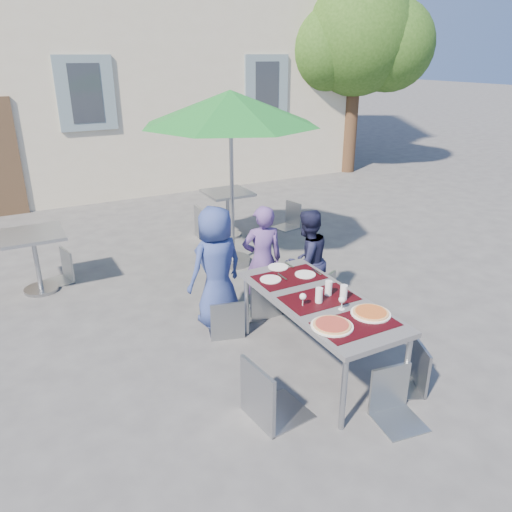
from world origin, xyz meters
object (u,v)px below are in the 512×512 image
child_1 (262,260)px  chair_4 (414,343)px  chair_1 (262,274)px  patio_umbrella (230,109)px  chair_0 (226,296)px  chair_3 (269,356)px  child_0 (216,267)px  bg_chair_l_1 (205,203)px  cafe_table_0 (35,250)px  cafe_table_1 (228,205)px  chair_2 (318,269)px  pizza_near_right (371,313)px  chair_5 (399,368)px  pizza_near_left (332,325)px  bg_chair_r_0 (58,248)px  bg_chair_r_1 (290,200)px  child_2 (306,261)px  dining_table (319,304)px

child_1 → chair_4: size_ratio=1.56×
chair_1 → patio_umbrella: patio_umbrella is taller
chair_0 → chair_3: size_ratio=0.79×
child_0 → bg_chair_l_1: (0.98, 2.67, -0.08)m
patio_umbrella → cafe_table_0: size_ratio=3.07×
cafe_table_1 → bg_chair_l_1: size_ratio=0.75×
chair_3 → child_1: bearing=62.8°
patio_umbrella → chair_2: bearing=-83.9°
pizza_near_right → cafe_table_0: bearing=124.4°
chair_1 → chair_5: size_ratio=1.08×
chair_5 → cafe_table_1: size_ratio=1.10×
pizza_near_right → pizza_near_left: bearing=-177.8°
bg_chair_r_0 → child_0: bearing=-54.8°
bg_chair_r_1 → chair_4: bearing=-108.1°
child_1 → child_0: bearing=13.8°
chair_1 → cafe_table_0: chair_1 is taller
child_2 → patio_umbrella: bearing=-93.5°
bg_chair_r_0 → cafe_table_1: size_ratio=1.07×
chair_5 → chair_2: bearing=76.4°
chair_4 → bg_chair_r_1: bearing=71.9°
bg_chair_r_1 → bg_chair_r_0: bearing=-172.7°
dining_table → child_2: (0.57, 1.08, -0.07)m
child_0 → chair_3: (-0.31, -1.74, -0.07)m
chair_0 → chair_5: (0.71, -1.90, 0.01)m
patio_umbrella → bg_chair_r_1: bearing=33.1°
child_1 → chair_5: 2.24m
chair_5 → chair_0: bearing=110.4°
cafe_table_1 → bg_chair_l_1: (-0.38, 0.05, 0.07)m
child_0 → chair_1: bearing=155.4°
bg_chair_l_1 → chair_5: bearing=-93.7°
pizza_near_right → child_0: bearing=112.7°
pizza_near_left → chair_0: bearing=103.3°
chair_0 → chair_4: size_ratio=0.99×
chair_0 → chair_2: 1.16m
bg_chair_r_1 → cafe_table_1: bearing=176.1°
chair_0 → bg_chair_l_1: size_ratio=0.81×
chair_2 → dining_table: bearing=-124.4°
child_2 → pizza_near_left: bearing=53.9°
cafe_table_0 → chair_2: bearing=-38.4°
dining_table → chair_4: 0.93m
chair_4 → bg_chair_l_1: bg_chair_l_1 is taller
chair_1 → patio_umbrella: 2.35m
bg_chair_r_1 → child_0: bearing=-135.0°
chair_5 → pizza_near_right: bearing=81.5°
dining_table → child_0: bearing=111.8°
patio_umbrella → child_0: bearing=-121.6°
dining_table → pizza_near_left: (-0.21, -0.49, 0.07)m
child_0 → patio_umbrella: size_ratio=0.56×
bg_chair_l_1 → chair_2: bearing=-87.6°
pizza_near_left → chair_4: (0.77, -0.22, -0.28)m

